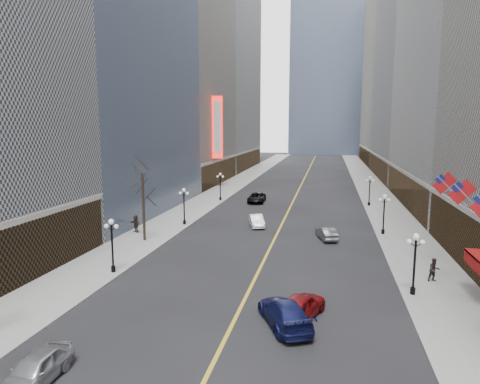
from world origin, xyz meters
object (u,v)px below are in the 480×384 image
at_px(car_sb_far, 326,233).
at_px(car_nb_near, 35,369).
at_px(streetlamp_east_2, 384,210).
at_px(car_sb_near, 285,313).
at_px(car_nb_mid, 256,221).
at_px(streetlamp_east_3, 370,188).
at_px(streetlamp_west_1, 112,240).
at_px(streetlamp_east_1, 415,258).
at_px(streetlamp_west_2, 184,202).
at_px(car_nb_far, 257,198).
at_px(streetlamp_west_3, 220,184).
at_px(car_sb_mid, 301,306).

bearing_deg(car_sb_far, car_nb_near, 48.78).
bearing_deg(streetlamp_east_2, car_sb_near, -109.41).
height_order(car_nb_near, car_nb_mid, car_nb_near).
bearing_deg(streetlamp_east_3, streetlamp_west_1, -123.25).
distance_m(streetlamp_east_1, car_nb_mid, 24.36).
relative_size(streetlamp_east_2, streetlamp_west_1, 1.00).
bearing_deg(car_nb_mid, streetlamp_east_2, -22.68).
bearing_deg(car_sb_far, streetlamp_east_1, 95.86).
xyz_separation_m(streetlamp_west_1, car_nb_near, (4.00, -15.01, -2.14)).
bearing_deg(streetlamp_east_3, streetlamp_east_1, -90.00).
distance_m(streetlamp_east_1, streetlamp_west_2, 29.68).
bearing_deg(car_nb_far, car_nb_mid, -82.32).
bearing_deg(car_nb_far, car_nb_near, -94.16).
bearing_deg(streetlamp_east_3, car_nb_near, -111.02).
bearing_deg(streetlamp_east_2, streetlamp_west_1, -142.67).
distance_m(streetlamp_west_3, car_sb_far, 27.49).
xyz_separation_m(streetlamp_east_1, streetlamp_west_3, (-23.60, 36.00, 0.00)).
relative_size(streetlamp_east_1, car_sb_far, 1.09).
bearing_deg(car_sb_near, car_nb_far, -103.09).
xyz_separation_m(streetlamp_east_1, streetlamp_west_2, (-23.60, 18.00, 0.00)).
relative_size(streetlamp_west_2, streetlamp_west_3, 1.00).
distance_m(car_nb_near, car_sb_mid, 15.37).
bearing_deg(car_sb_far, car_nb_far, -79.08).
distance_m(streetlamp_east_2, car_nb_far, 25.15).
xyz_separation_m(car_nb_near, car_sb_near, (10.98, 8.55, 0.04)).
xyz_separation_m(streetlamp_east_2, car_sb_far, (-6.26, -3.22, -2.22)).
bearing_deg(car_nb_mid, streetlamp_west_1, -132.42).
relative_size(streetlamp_east_1, car_nb_far, 0.82).
distance_m(streetlamp_east_2, car_sb_far, 7.38).
relative_size(car_nb_far, car_sb_far, 1.33).
bearing_deg(streetlamp_east_3, streetlamp_west_3, 180.00).
bearing_deg(car_sb_mid, streetlamp_west_2, -35.66).
relative_size(streetlamp_east_1, car_sb_mid, 0.94).
xyz_separation_m(streetlamp_west_1, streetlamp_west_2, (0.00, 18.00, 0.00)).
bearing_deg(streetlamp_east_3, streetlamp_west_2, -142.67).
bearing_deg(car_nb_mid, car_nb_far, 81.77).
xyz_separation_m(streetlamp_west_1, car_sb_near, (14.98, -6.47, -2.10)).
bearing_deg(car_nb_near, streetlamp_east_3, 67.29).
relative_size(streetlamp_east_2, car_sb_near, 0.82).
bearing_deg(streetlamp_east_1, streetlamp_east_2, 90.00).
xyz_separation_m(car_nb_mid, car_nb_far, (-2.78, 16.65, 0.05)).
bearing_deg(streetlamp_east_2, car_nb_far, 134.33).
bearing_deg(streetlamp_east_2, car_sb_mid, -108.37).
relative_size(streetlamp_west_2, car_sb_mid, 0.94).
relative_size(streetlamp_east_3, car_nb_mid, 1.04).
bearing_deg(car_nb_far, streetlamp_west_1, -101.43).
xyz_separation_m(streetlamp_east_3, streetlamp_west_3, (-23.60, 0.00, 0.00)).
relative_size(car_nb_mid, car_sb_far, 1.05).
distance_m(car_nb_near, car_sb_near, 13.91).
bearing_deg(streetlamp_east_1, car_sb_near, -143.13).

